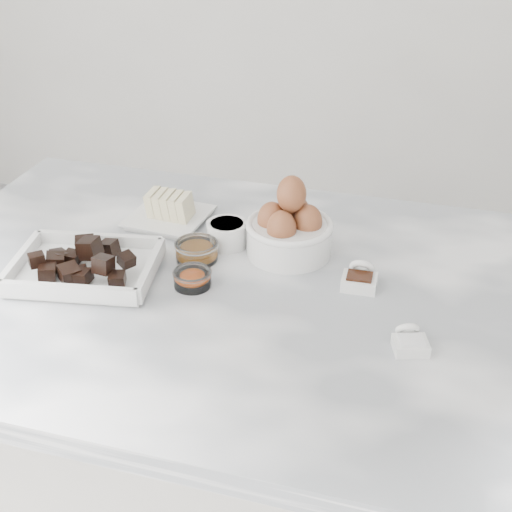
{
  "coord_description": "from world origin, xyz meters",
  "views": [
    {
      "loc": [
        0.31,
        -0.96,
        1.58
      ],
      "look_at": [
        0.02,
        0.03,
        0.98
      ],
      "focal_mm": 50.0,
      "sensor_mm": 36.0,
      "label": 1
    }
  ],
  "objects": [
    {
      "name": "cabinet",
      "position": [
        0.0,
        0.0,
        0.45
      ],
      "size": [
        1.1,
        0.7,
        0.9
      ],
      "primitive_type": "cube",
      "color": "beige",
      "rests_on": "ground"
    },
    {
      "name": "sugar_ramekin",
      "position": [
        -0.06,
        0.12,
        0.96
      ],
      "size": [
        0.08,
        0.08,
        0.04
      ],
      "color": "white",
      "rests_on": "marble_slab"
    },
    {
      "name": "marble_slab",
      "position": [
        0.0,
        0.0,
        0.92
      ],
      "size": [
        1.2,
        0.8,
        0.04
      ],
      "primitive_type": "cube",
      "color": "white",
      "rests_on": "cabinet"
    },
    {
      "name": "vanilla_spoon",
      "position": [
        0.19,
        0.05,
        0.95
      ],
      "size": [
        0.06,
        0.07,
        0.04
      ],
      "color": "white",
      "rests_on": "marble_slab"
    },
    {
      "name": "zest_bowl",
      "position": [
        -0.07,
        -0.03,
        0.96
      ],
      "size": [
        0.07,
        0.07,
        0.03
      ],
      "color": "white",
      "rests_on": "marble_slab"
    },
    {
      "name": "butter_plate",
      "position": [
        -0.2,
        0.18,
        0.96
      ],
      "size": [
        0.15,
        0.15,
        0.06
      ],
      "color": "white",
      "rests_on": "marble_slab"
    },
    {
      "name": "chocolate_dish",
      "position": [
        -0.26,
        -0.05,
        0.97
      ],
      "size": [
        0.27,
        0.22,
        0.06
      ],
      "color": "white",
      "rests_on": "marble_slab"
    },
    {
      "name": "salt_spoon",
      "position": [
        0.29,
        -0.1,
        0.95
      ],
      "size": [
        0.06,
        0.07,
        0.04
      ],
      "color": "white",
      "rests_on": "marble_slab"
    },
    {
      "name": "honey_bowl",
      "position": [
        -0.1,
        0.06,
        0.96
      ],
      "size": [
        0.08,
        0.08,
        0.03
      ],
      "color": "white",
      "rests_on": "marble_slab"
    },
    {
      "name": "egg_bowl",
      "position": [
        0.05,
        0.12,
        0.99
      ],
      "size": [
        0.16,
        0.16,
        0.15
      ],
      "color": "white",
      "rests_on": "marble_slab"
    }
  ]
}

